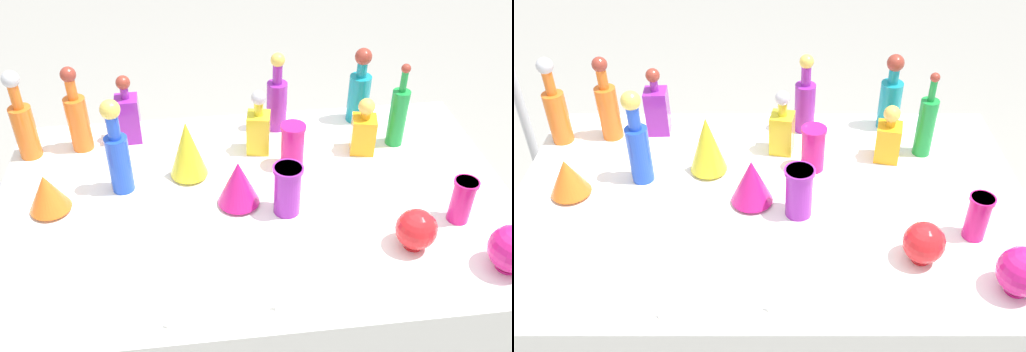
% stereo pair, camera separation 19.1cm
% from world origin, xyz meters
% --- Properties ---
extents(ground_plane, '(40.00, 40.00, 0.00)m').
position_xyz_m(ground_plane, '(0.00, 0.00, 0.00)').
color(ground_plane, gray).
extents(display_table, '(1.79, 1.13, 0.76)m').
position_xyz_m(display_table, '(0.00, -0.03, 0.71)').
color(display_table, white).
rests_on(display_table, ground).
extents(tall_bottle_0, '(0.08, 0.08, 0.35)m').
position_xyz_m(tall_bottle_0, '(-0.82, 0.37, 0.91)').
color(tall_bottle_0, orange).
rests_on(tall_bottle_0, display_table).
extents(tall_bottle_1, '(0.08, 0.08, 0.34)m').
position_xyz_m(tall_bottle_1, '(-0.63, 0.39, 0.90)').
color(tall_bottle_1, orange).
rests_on(tall_bottle_1, display_table).
extents(tall_bottle_2, '(0.09, 0.09, 0.32)m').
position_xyz_m(tall_bottle_2, '(0.48, 0.47, 0.90)').
color(tall_bottle_2, teal).
rests_on(tall_bottle_2, display_table).
extents(tall_bottle_3, '(0.07, 0.07, 0.34)m').
position_xyz_m(tall_bottle_3, '(0.58, 0.28, 0.89)').
color(tall_bottle_3, '#198C38').
rests_on(tall_bottle_3, display_table).
extents(tall_bottle_4, '(0.08, 0.08, 0.33)m').
position_xyz_m(tall_bottle_4, '(0.14, 0.45, 0.89)').
color(tall_bottle_4, purple).
rests_on(tall_bottle_4, display_table).
extents(tall_bottle_5, '(0.08, 0.08, 0.36)m').
position_xyz_m(tall_bottle_5, '(-0.46, 0.11, 0.92)').
color(tall_bottle_5, blue).
rests_on(tall_bottle_5, display_table).
extents(square_decanter_0, '(0.10, 0.10, 0.26)m').
position_xyz_m(square_decanter_0, '(0.05, 0.29, 0.86)').
color(square_decanter_0, yellow).
rests_on(square_decanter_0, display_table).
extents(square_decanter_1, '(0.11, 0.11, 0.23)m').
position_xyz_m(square_decanter_1, '(0.44, 0.24, 0.85)').
color(square_decanter_1, orange).
rests_on(square_decanter_1, display_table).
extents(square_decanter_2, '(0.09, 0.09, 0.28)m').
position_xyz_m(square_decanter_2, '(-0.45, 0.43, 0.87)').
color(square_decanter_2, purple).
rests_on(square_decanter_2, display_table).
extents(slender_vase_0, '(0.08, 0.08, 0.16)m').
position_xyz_m(slender_vase_0, '(0.65, -0.18, 0.85)').
color(slender_vase_0, '#C61972').
rests_on(slender_vase_0, display_table).
extents(slender_vase_1, '(0.10, 0.10, 0.18)m').
position_xyz_m(slender_vase_1, '(0.09, -0.07, 0.86)').
color(slender_vase_1, purple).
rests_on(slender_vase_1, display_table).
extents(slender_vase_2, '(0.09, 0.09, 0.17)m').
position_xyz_m(slender_vase_2, '(0.16, 0.18, 0.85)').
color(slender_vase_2, '#C61972').
rests_on(slender_vase_2, display_table).
extents(fluted_vase_0, '(0.14, 0.14, 0.14)m').
position_xyz_m(fluted_vase_0, '(-0.69, 0.03, 0.84)').
color(fluted_vase_0, orange).
rests_on(fluted_vase_0, display_table).
extents(fluted_vase_1, '(0.14, 0.14, 0.17)m').
position_xyz_m(fluted_vase_1, '(-0.06, -0.02, 0.85)').
color(fluted_vase_1, '#C61972').
rests_on(fluted_vase_1, display_table).
extents(fluted_vase_2, '(0.14, 0.14, 0.23)m').
position_xyz_m(fluted_vase_2, '(-0.22, 0.16, 0.88)').
color(fluted_vase_2, yellow).
rests_on(fluted_vase_2, display_table).
extents(round_bowl_0, '(0.13, 0.13, 0.14)m').
position_xyz_m(round_bowl_0, '(0.46, -0.29, 0.83)').
color(round_bowl_0, red).
rests_on(round_bowl_0, display_table).
extents(round_bowl_1, '(0.14, 0.14, 0.15)m').
position_xyz_m(round_bowl_1, '(0.71, -0.41, 0.84)').
color(round_bowl_1, '#C61972').
rests_on(round_bowl_1, display_table).
extents(price_tag_left, '(0.06, 0.02, 0.04)m').
position_xyz_m(price_tag_left, '(-0.28, -0.51, 0.78)').
color(price_tag_left, white).
rests_on(price_tag_left, display_table).
extents(price_tag_center, '(0.06, 0.02, 0.04)m').
position_xyz_m(price_tag_center, '(0.02, -0.48, 0.78)').
color(price_tag_center, white).
rests_on(price_tag_center, display_table).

